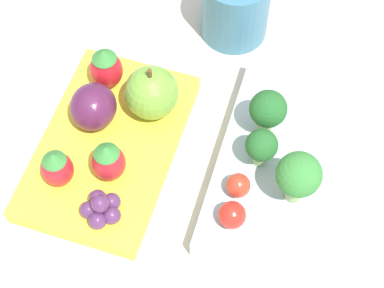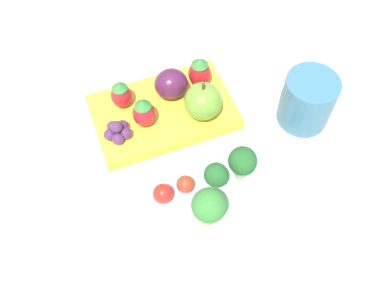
% 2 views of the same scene
% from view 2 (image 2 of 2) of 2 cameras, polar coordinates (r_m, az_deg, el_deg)
% --- Properties ---
extents(ground_plane, '(4.00, 4.00, 0.00)m').
position_cam_2_polar(ground_plane, '(0.57, -0.13, -2.20)').
color(ground_plane, beige).
extents(bento_box_savoury, '(0.21, 0.12, 0.02)m').
position_cam_2_polar(bento_box_savoury, '(0.53, 4.43, -7.54)').
color(bento_box_savoury, silver).
rests_on(bento_box_savoury, ground_plane).
extents(bento_box_fruit, '(0.20, 0.13, 0.02)m').
position_cam_2_polar(bento_box_fruit, '(0.61, -3.87, 4.26)').
color(bento_box_fruit, yellow).
rests_on(bento_box_fruit, ground_plane).
extents(broccoli_floret_0, '(0.03, 0.03, 0.04)m').
position_cam_2_polar(broccoli_floret_0, '(0.50, 3.22, -4.22)').
color(broccoli_floret_0, '#93B770').
rests_on(broccoli_floret_0, bento_box_savoury).
extents(broccoli_floret_1, '(0.04, 0.04, 0.06)m').
position_cam_2_polar(broccoli_floret_1, '(0.47, 2.28, -8.28)').
color(broccoli_floret_1, '#93B770').
rests_on(broccoli_floret_1, bento_box_savoury).
extents(broccoli_floret_2, '(0.03, 0.03, 0.05)m').
position_cam_2_polar(broccoli_floret_2, '(0.51, 6.74, -2.34)').
color(broccoli_floret_2, '#93B770').
rests_on(broccoli_floret_2, bento_box_savoury).
extents(cherry_tomato_0, '(0.02, 0.02, 0.02)m').
position_cam_2_polar(cherry_tomato_0, '(0.52, -0.91, -5.39)').
color(cherry_tomato_0, red).
rests_on(cherry_tomato_0, bento_box_savoury).
extents(cherry_tomato_1, '(0.02, 0.02, 0.02)m').
position_cam_2_polar(cherry_tomato_1, '(0.51, -3.92, -6.63)').
color(cherry_tomato_1, red).
rests_on(cherry_tomato_1, bento_box_savoury).
extents(apple, '(0.05, 0.05, 0.06)m').
position_cam_2_polar(apple, '(0.57, 1.47, 5.72)').
color(apple, '#70A838').
rests_on(apple, bento_box_fruit).
extents(strawberry_0, '(0.03, 0.03, 0.04)m').
position_cam_2_polar(strawberry_0, '(0.59, -9.43, 6.53)').
color(strawberry_0, red).
rests_on(strawberry_0, bento_box_fruit).
extents(strawberry_1, '(0.03, 0.03, 0.05)m').
position_cam_2_polar(strawberry_1, '(0.61, 1.01, 9.58)').
color(strawberry_1, red).
rests_on(strawberry_1, bento_box_fruit).
extents(strawberry_2, '(0.03, 0.03, 0.05)m').
position_cam_2_polar(strawberry_2, '(0.57, -6.45, 4.20)').
color(strawberry_2, red).
rests_on(strawberry_2, bento_box_fruit).
extents(plum, '(0.05, 0.04, 0.04)m').
position_cam_2_polar(plum, '(0.60, -2.82, 8.01)').
color(plum, '#511E42').
rests_on(plum, bento_box_fruit).
extents(grape_cluster, '(0.04, 0.04, 0.03)m').
position_cam_2_polar(grape_cluster, '(0.57, -9.90, 1.71)').
color(grape_cluster, '#562D5B').
rests_on(grape_cluster, bento_box_fruit).
extents(drinking_cup, '(0.07, 0.07, 0.08)m').
position_cam_2_polar(drinking_cup, '(0.60, 15.11, 5.61)').
color(drinking_cup, teal).
rests_on(drinking_cup, ground_plane).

